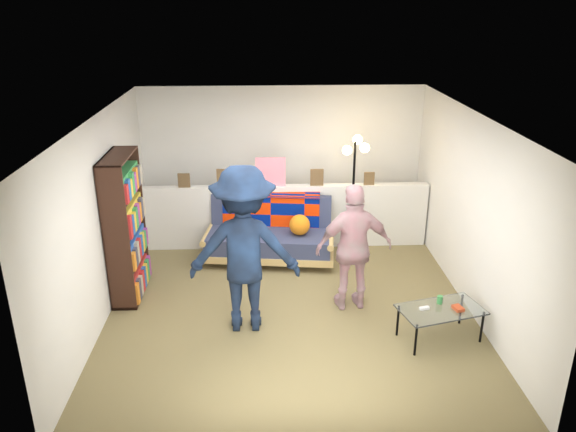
% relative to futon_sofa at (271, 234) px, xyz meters
% --- Properties ---
extents(ground, '(5.00, 5.00, 0.00)m').
position_rel_futon_sofa_xyz_m(ground, '(0.21, -1.37, -0.38)').
color(ground, brown).
rests_on(ground, ground).
extents(room_shell, '(4.60, 5.05, 2.45)m').
position_rel_futon_sofa_xyz_m(room_shell, '(0.21, -0.90, 1.29)').
color(room_shell, silver).
rests_on(room_shell, ground).
extents(half_wall_ledge, '(4.45, 0.15, 1.00)m').
position_rel_futon_sofa_xyz_m(half_wall_ledge, '(0.21, 0.43, 0.12)').
color(half_wall_ledge, silver).
rests_on(half_wall_ledge, ground).
extents(ledge_decor, '(2.97, 0.02, 0.45)m').
position_rel_futon_sofa_xyz_m(ledge_decor, '(-0.01, 0.41, 0.79)').
color(ledge_decor, brown).
rests_on(ledge_decor, half_wall_ledge).
extents(futon_sofa, '(2.00, 1.13, 0.82)m').
position_rel_futon_sofa_xyz_m(futon_sofa, '(0.00, 0.00, 0.00)').
color(futon_sofa, tan).
rests_on(futon_sofa, ground).
extents(bookshelf, '(0.31, 0.94, 1.88)m').
position_rel_futon_sofa_xyz_m(bookshelf, '(-1.87, -0.99, 0.50)').
color(bookshelf, black).
rests_on(bookshelf, ground).
extents(coffee_table, '(1.04, 0.74, 0.49)m').
position_rel_futon_sofa_xyz_m(coffee_table, '(1.89, -2.24, -0.02)').
color(coffee_table, black).
rests_on(coffee_table, ground).
extents(floor_lamp, '(0.38, 0.33, 1.79)m').
position_rel_futon_sofa_xyz_m(floor_lamp, '(1.27, 0.29, 0.88)').
color(floor_lamp, black).
rests_on(floor_lamp, ground).
extents(person_left, '(1.29, 0.75, 1.98)m').
position_rel_futon_sofa_xyz_m(person_left, '(-0.33, -1.85, 0.61)').
color(person_left, black).
rests_on(person_left, ground).
extents(person_right, '(0.99, 0.50, 1.63)m').
position_rel_futon_sofa_xyz_m(person_right, '(1.00, -1.47, 0.43)').
color(person_right, pink).
rests_on(person_right, ground).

